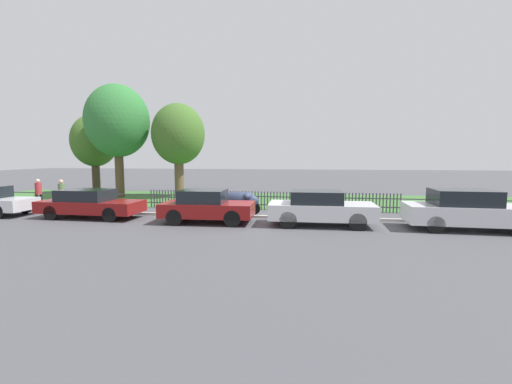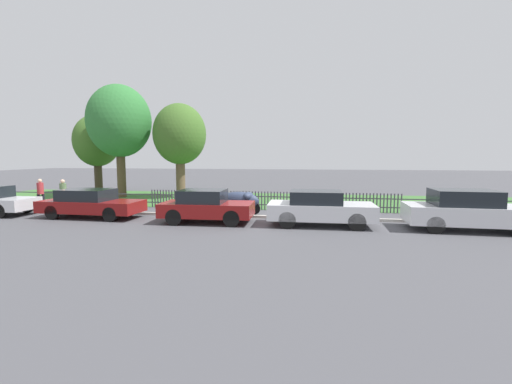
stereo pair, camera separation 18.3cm
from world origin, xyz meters
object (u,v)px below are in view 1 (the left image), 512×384
object	(u,v)px
covered_motorcycle	(240,200)
tree_nearest_kerb	(94,141)
tree_behind_motorcycle	(117,122)
parked_car_white_van	(467,210)
parked_car_black_saloon	(90,203)
pedestrian_by_lamp	(62,193)
pedestrian_near_fence	(38,192)
parked_car_navy_estate	(207,206)
parked_car_red_compact	(320,208)
tree_mid_park	(178,135)

from	to	relation	value
covered_motorcycle	tree_nearest_kerb	distance (m)	15.02
covered_motorcycle	tree_nearest_kerb	bearing A→B (deg)	153.96
tree_nearest_kerb	tree_behind_motorcycle	size ratio (longest dim) A/B	0.78
parked_car_white_van	covered_motorcycle	bearing A→B (deg)	167.94
parked_car_black_saloon	pedestrian_by_lamp	world-z (taller)	pedestrian_by_lamp
parked_car_white_van	pedestrian_near_fence	distance (m)	20.22
parked_car_navy_estate	pedestrian_near_fence	distance (m)	10.26
parked_car_red_compact	pedestrian_by_lamp	distance (m)	13.10
covered_motorcycle	tree_nearest_kerb	xyz separation A→B (m)	(-12.55, 7.60, 3.24)
parked_car_navy_estate	tree_behind_motorcycle	size ratio (longest dim) A/B	0.51
parked_car_navy_estate	parked_car_black_saloon	bearing A→B (deg)	175.17
pedestrian_by_lamp	pedestrian_near_fence	bearing A→B (deg)	-45.79
parked_car_navy_estate	pedestrian_near_fence	size ratio (longest dim) A/B	2.43
parked_car_white_van	pedestrian_by_lamp	size ratio (longest dim) A/B	2.84
tree_nearest_kerb	tree_behind_motorcycle	xyz separation A→B (m)	(3.11, -2.05, 1.20)
covered_motorcycle	tree_nearest_kerb	size ratio (longest dim) A/B	0.36
covered_motorcycle	pedestrian_by_lamp	bearing A→B (deg)	-172.97
parked_car_white_van	pedestrian_by_lamp	bearing A→B (deg)	175.78
parked_car_black_saloon	parked_car_white_van	distance (m)	15.65
parked_car_navy_estate	tree_behind_motorcycle	distance (m)	12.37
tree_behind_motorcycle	covered_motorcycle	bearing A→B (deg)	-30.48
parked_car_black_saloon	tree_nearest_kerb	size ratio (longest dim) A/B	0.78
covered_motorcycle	tree_behind_motorcycle	world-z (taller)	tree_behind_motorcycle
parked_car_black_saloon	pedestrian_by_lamp	bearing A→B (deg)	148.83
parked_car_navy_estate	tree_mid_park	world-z (taller)	tree_mid_park
parked_car_white_van	covered_motorcycle	size ratio (longest dim) A/B	2.16
tree_behind_motorcycle	tree_mid_park	size ratio (longest dim) A/B	1.20
covered_motorcycle	tree_nearest_kerb	world-z (taller)	tree_nearest_kerb
covered_motorcycle	tree_mid_park	xyz separation A→B (m)	(-5.36, 5.99, 3.54)
tree_nearest_kerb	pedestrian_near_fence	distance (m)	8.24
tree_nearest_kerb	covered_motorcycle	bearing A→B (deg)	-31.20
tree_mid_park	parked_car_navy_estate	bearing A→B (deg)	-62.03
parked_car_red_compact	tree_behind_motorcycle	xyz separation A→B (m)	(-13.16, 7.76, 4.38)
parked_car_red_compact	parked_car_navy_estate	bearing A→B (deg)	-179.53
parked_car_white_van	pedestrian_near_fence	bearing A→B (deg)	175.16
parked_car_red_compact	pedestrian_by_lamp	world-z (taller)	pedestrian_by_lamp
tree_nearest_kerb	parked_car_red_compact	bearing A→B (deg)	-31.08
parked_car_red_compact	tree_behind_motorcycle	distance (m)	15.89
parked_car_red_compact	pedestrian_by_lamp	bearing A→B (deg)	170.82
pedestrian_near_fence	pedestrian_by_lamp	size ratio (longest dim) A/B	0.99
tree_nearest_kerb	pedestrian_near_fence	world-z (taller)	tree_nearest_kerb
parked_car_black_saloon	pedestrian_near_fence	distance (m)	4.93
parked_car_white_van	tree_behind_motorcycle	xyz separation A→B (m)	(-18.59, 7.83, 4.33)
parked_car_black_saloon	parked_car_navy_estate	distance (m)	5.54
parked_car_white_van	parked_car_black_saloon	bearing A→B (deg)	-178.94
pedestrian_by_lamp	tree_nearest_kerb	bearing A→B (deg)	-99.61
parked_car_red_compact	tree_nearest_kerb	world-z (taller)	tree_nearest_kerb
parked_car_white_van	tree_mid_park	size ratio (longest dim) A/B	0.72
parked_car_red_compact	pedestrian_near_fence	distance (m)	14.83
tree_mid_park	pedestrian_by_lamp	xyz separation A→B (m)	(-3.88, -6.29, -3.30)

